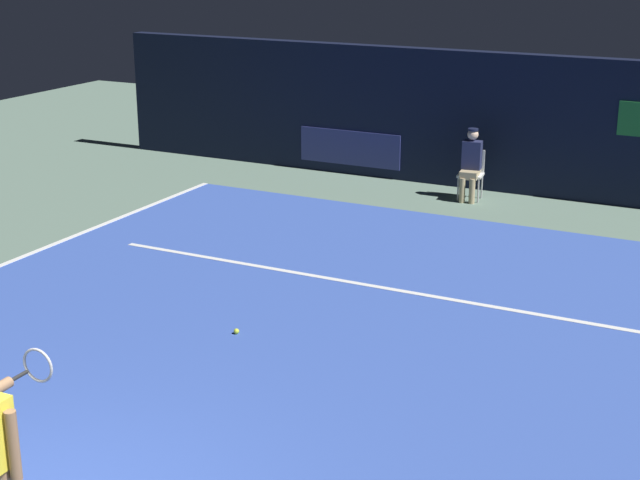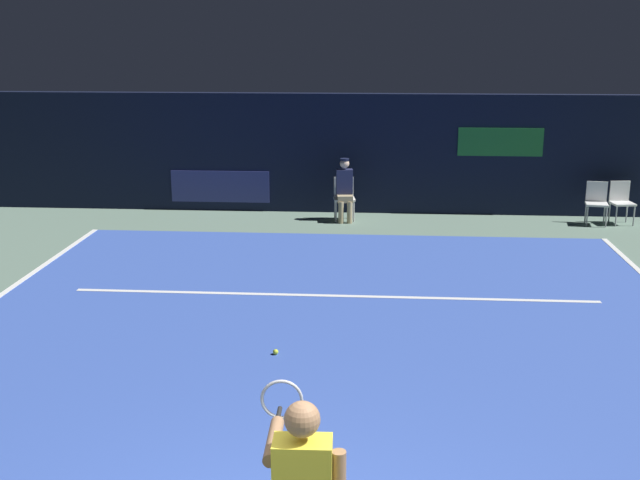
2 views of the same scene
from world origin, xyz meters
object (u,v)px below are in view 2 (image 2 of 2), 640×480
(courtside_chair_near, at_px, (621,200))
(tennis_ball, at_px, (276,352))
(line_judge_on_chair, at_px, (345,189))
(courtside_chair_far, at_px, (597,200))

(courtside_chair_near, bearing_deg, tennis_ball, -130.16)
(line_judge_on_chair, bearing_deg, courtside_chair_near, 1.51)
(courtside_chair_near, relative_size, courtside_chair_far, 1.00)
(courtside_chair_far, xyz_separation_m, tennis_ball, (-5.76, -7.35, -0.46))
(courtside_chair_far, bearing_deg, line_judge_on_chair, -179.43)
(courtside_chair_near, xyz_separation_m, tennis_ball, (-6.29, -7.45, -0.46))
(tennis_ball, bearing_deg, courtside_chair_far, 51.93)
(line_judge_on_chair, distance_m, courtside_chair_far, 5.23)
(tennis_ball, bearing_deg, line_judge_on_chair, 85.78)
(courtside_chair_near, relative_size, tennis_ball, 12.94)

